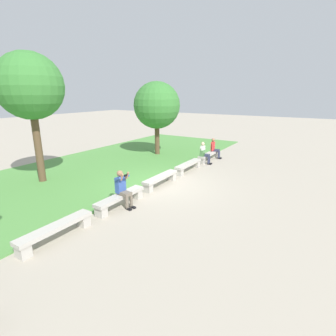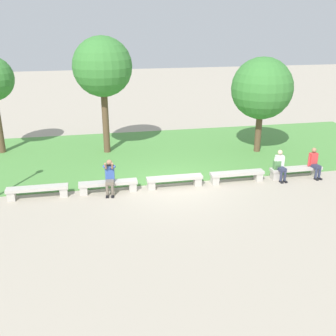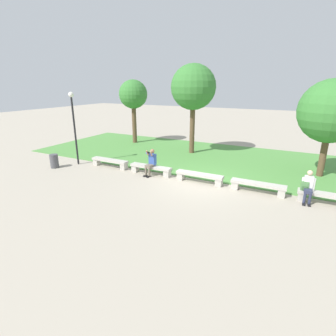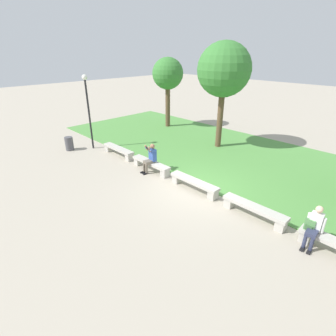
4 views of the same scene
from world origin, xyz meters
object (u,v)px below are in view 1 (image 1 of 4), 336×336
object	(u,v)px
bench_main	(56,230)
tree_behind_wall	(157,106)
bench_end	(208,156)
bench_far	(188,165)
bench_near	(120,198)
person_distant	(204,152)
tree_right_background	(30,87)
backpack	(202,153)
person_companion	(215,148)
bench_mid	(161,179)
person_photographer	(123,187)

from	to	relation	value
bench_main	tree_behind_wall	bearing A→B (deg)	19.22
bench_main	bench_end	world-z (taller)	same
bench_end	bench_far	bearing A→B (deg)	180.00
bench_near	bench_end	bearing A→B (deg)	0.00
bench_far	bench_end	distance (m)	2.62
person_distant	tree_right_background	world-z (taller)	tree_right_background
backpack	bench_near	bearing A→B (deg)	179.94
person_companion	backpack	distance (m)	1.66
bench_mid	backpack	xyz separation A→B (m)	(4.34, -0.01, 0.32)
bench_far	tree_behind_wall	xyz separation A→B (m)	(2.41, 3.58, 2.87)
tree_behind_wall	bench_end	bearing A→B (deg)	-86.70
tree_behind_wall	tree_right_background	bearing A→B (deg)	169.64
person_photographer	backpack	world-z (taller)	person_photographer
bench_mid	bench_far	size ratio (longest dim) A/B	1.00
bench_main	tree_right_background	distance (m)	6.89
person_photographer	bench_far	bearing A→B (deg)	0.85
backpack	tree_right_background	distance (m)	9.10
backpack	bench_end	bearing A→B (deg)	0.47
bench_near	tree_right_background	world-z (taller)	tree_right_background
tree_right_background	bench_end	bearing A→B (deg)	-32.87
bench_end	backpack	xyz separation A→B (m)	(-0.90, -0.01, 0.32)
bench_end	backpack	world-z (taller)	backpack
bench_near	bench_far	bearing A→B (deg)	0.00
bench_end	person_distant	xyz separation A→B (m)	(-0.78, -0.07, 0.36)
bench_near	person_photographer	size ratio (longest dim) A/B	1.70
person_companion	bench_end	bearing A→B (deg)	175.10
bench_far	bench_mid	bearing A→B (deg)	180.00
bench_main	bench_end	bearing A→B (deg)	0.00
person_distant	backpack	bearing A→B (deg)	152.99
bench_mid	person_photographer	bearing A→B (deg)	-178.27
backpack	tree_right_background	xyz separation A→B (m)	(-6.75, 4.95, 3.55)
person_photographer	backpack	bearing A→B (deg)	0.58
person_companion	tree_behind_wall	size ratio (longest dim) A/B	0.27
person_distant	person_companion	distance (m)	1.54
bench_main	backpack	size ratio (longest dim) A/B	5.24
bench_main	backpack	xyz separation A→B (m)	(9.59, -0.01, 0.32)
bench_near	backpack	world-z (taller)	backpack
person_photographer	tree_behind_wall	distance (m)	8.76
person_photographer	bench_main	bearing A→B (deg)	178.36
bench_far	person_distant	world-z (taller)	person_distant
bench_near	bench_mid	size ratio (longest dim) A/B	1.00
bench_main	person_companion	xyz separation A→B (m)	(11.24, -0.07, 0.36)
bench_end	tree_right_background	bearing A→B (deg)	147.13
tree_behind_wall	backpack	bearing A→B (deg)	-100.90
bench_far	person_distant	xyz separation A→B (m)	(1.84, -0.07, 0.36)
person_companion	backpack	world-z (taller)	person_companion
person_distant	person_photographer	bearing A→B (deg)	-179.91
bench_mid	tree_behind_wall	distance (m)	6.81
bench_end	person_distant	distance (m)	0.87
bench_far	tree_right_background	distance (m)	8.04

